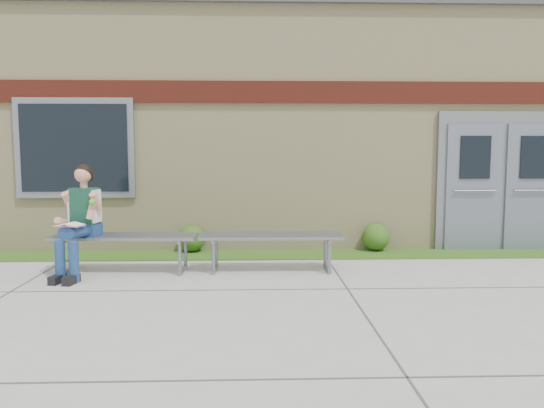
{
  "coord_description": "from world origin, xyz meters",
  "views": [
    {
      "loc": [
        -0.12,
        -5.7,
        1.66
      ],
      "look_at": [
        0.13,
        1.7,
        0.91
      ],
      "focal_mm": 35.0,
      "sensor_mm": 36.0,
      "label": 1
    }
  ],
  "objects": [
    {
      "name": "ground",
      "position": [
        0.0,
        0.0,
        0.0
      ],
      "size": [
        80.0,
        80.0,
        0.0
      ],
      "primitive_type": "plane",
      "color": "#9E9E99",
      "rests_on": "ground"
    },
    {
      "name": "grass_strip",
      "position": [
        0.0,
        2.6,
        0.01
      ],
      "size": [
        16.0,
        0.8,
        0.02
      ],
      "primitive_type": "cube",
      "color": "#285416",
      "rests_on": "ground"
    },
    {
      "name": "school_building",
      "position": [
        -0.0,
        5.99,
        2.1
      ],
      "size": [
        16.2,
        6.22,
        4.2
      ],
      "color": "beige",
      "rests_on": "ground"
    },
    {
      "name": "bench_left",
      "position": [
        -1.89,
        1.53,
        0.39
      ],
      "size": [
        1.99,
        0.64,
        0.51
      ],
      "rotation": [
        0.0,
        0.0,
        -0.05
      ],
      "color": "slate",
      "rests_on": "ground"
    },
    {
      "name": "bench_right",
      "position": [
        0.11,
        1.53,
        0.39
      ],
      "size": [
        1.96,
        0.56,
        0.51
      ],
      "rotation": [
        0.0,
        0.0,
        -0.01
      ],
      "color": "slate",
      "rests_on": "ground"
    },
    {
      "name": "girl",
      "position": [
        -2.43,
        1.31,
        0.78
      ],
      "size": [
        0.53,
        0.92,
        1.48
      ],
      "rotation": [
        0.0,
        0.0,
        -0.21
      ],
      "color": "navy",
      "rests_on": "ground"
    },
    {
      "name": "shrub_mid",
      "position": [
        -1.14,
        2.85,
        0.24
      ],
      "size": [
        0.43,
        0.43,
        0.43
      ],
      "primitive_type": "sphere",
      "color": "#285416",
      "rests_on": "grass_strip"
    },
    {
      "name": "shrub_east",
      "position": [
        1.88,
        2.85,
        0.24
      ],
      "size": [
        0.44,
        0.44,
        0.44
      ],
      "primitive_type": "sphere",
      "color": "#285416",
      "rests_on": "grass_strip"
    }
  ]
}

